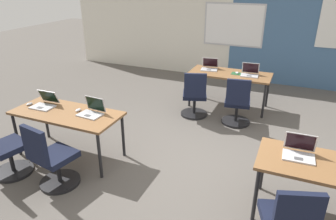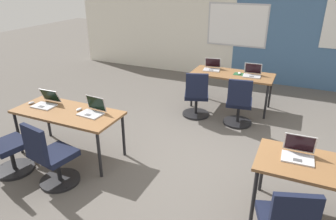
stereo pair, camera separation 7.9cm
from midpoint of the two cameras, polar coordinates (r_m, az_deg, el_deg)
ground_plane at (r=4.67m, az=4.22°, el=-9.15°), size 24.00×24.00×0.00m
back_wall_assembly at (r=8.08m, az=15.14°, el=15.12°), size 10.00×0.27×2.80m
desk_near_left at (r=4.70m, az=-18.69°, el=-1.03°), size 1.60×0.70×0.72m
desk_near_right at (r=3.68m, az=28.19°, el=-10.08°), size 1.60×0.70×0.72m
desk_far_center at (r=6.33m, az=11.03°, el=6.21°), size 1.60×0.70×0.72m
laptop_far_left at (r=6.49m, az=7.36°, el=7.90°), size 0.38×0.36×0.23m
chair_far_left at (r=5.86m, az=4.56°, el=2.19°), size 0.56×0.61×0.92m
laptop_near_right_inner at (r=3.66m, az=22.55°, el=-7.13°), size 0.34×0.29×0.24m
laptop_far_right at (r=6.24m, az=14.56°, el=6.68°), size 0.35×0.31×0.23m
mousepad_far_right at (r=6.30m, az=12.31°, el=6.60°), size 0.22×0.19×0.00m
mouse_far_right at (r=6.29m, az=12.32°, el=6.76°), size 0.09×0.11×0.03m
chair_far_right at (r=5.65m, az=12.28°, el=0.83°), size 0.52×0.57×0.92m
laptop_near_left_inner at (r=4.48m, az=-14.41°, el=-0.17°), size 0.35×0.30×0.24m
mouse_near_left_inner at (r=4.65m, az=-16.77°, el=-0.01°), size 0.06×0.10×0.03m
chair_near_left_inner at (r=4.21m, az=-21.25°, el=-8.86°), size 0.52×0.57×0.92m
laptop_near_left_end at (r=4.98m, az=-22.31°, el=1.17°), size 0.34×0.33×0.22m
mouse_near_left_end at (r=5.13m, az=-24.69°, el=1.02°), size 0.08×0.11×0.03m
chair_near_left_end at (r=4.70m, az=-28.60°, el=-6.74°), size 0.53×0.58×0.92m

